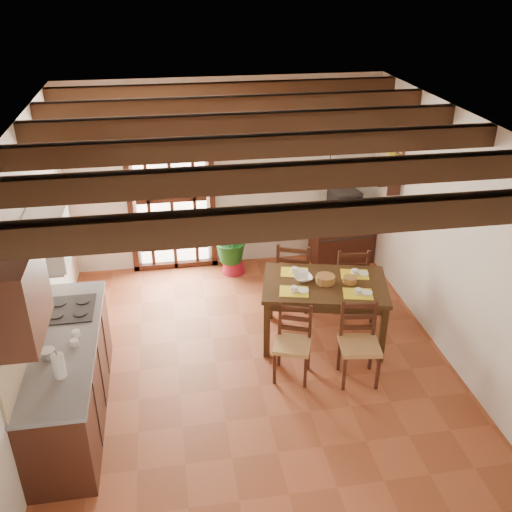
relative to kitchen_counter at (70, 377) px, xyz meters
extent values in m
plane|color=brown|center=(1.96, 0.60, -0.47)|extent=(5.00, 5.00, 0.00)
cube|color=silver|center=(1.96, 3.10, 0.93)|extent=(4.50, 0.02, 2.80)
cube|color=silver|center=(1.96, -1.90, 0.93)|extent=(4.50, 0.02, 2.80)
cube|color=silver|center=(-0.29, 0.60, 0.93)|extent=(0.02, 5.00, 2.80)
cube|color=silver|center=(4.21, 0.60, 0.93)|extent=(0.02, 5.00, 2.80)
cube|color=white|center=(1.96, 0.60, 2.33)|extent=(4.50, 5.00, 0.02)
cube|color=black|center=(1.96, -1.50, 2.22)|extent=(4.50, 0.14, 0.20)
cube|color=black|center=(1.96, -0.66, 2.22)|extent=(4.50, 0.14, 0.20)
cube|color=black|center=(1.96, 0.18, 2.22)|extent=(4.50, 0.14, 0.20)
cube|color=black|center=(1.96, 1.02, 2.22)|extent=(4.50, 0.14, 0.20)
cube|color=black|center=(1.96, 1.86, 2.22)|extent=(4.50, 0.14, 0.20)
cube|color=black|center=(1.96, 2.70, 2.22)|extent=(4.50, 0.14, 0.20)
cube|color=white|center=(1.16, 3.09, 0.63)|extent=(1.01, 0.02, 2.11)
cube|color=#361911|center=(1.16, 3.04, 1.77)|extent=(1.26, 0.10, 0.08)
cube|color=#361911|center=(0.57, 3.04, 0.63)|extent=(0.08, 0.10, 2.28)
cube|color=#361911|center=(1.75, 3.04, 0.63)|extent=(0.08, 0.10, 2.28)
cube|color=#361911|center=(1.16, 3.02, 0.63)|extent=(1.01, 0.03, 2.02)
cube|color=#361911|center=(0.01, 0.00, -0.03)|extent=(0.60, 2.20, 0.88)
cube|color=slate|center=(0.01, 0.00, 0.43)|extent=(0.64, 2.25, 0.04)
cube|color=tan|center=(-0.28, 0.00, 0.66)|extent=(0.02, 2.20, 0.50)
cube|color=#361911|center=(-0.12, -0.70, 1.38)|extent=(0.35, 0.80, 0.70)
cube|color=white|center=(-0.09, 0.55, 1.28)|extent=(0.38, 0.60, 0.50)
cube|color=silver|center=(-0.09, 0.55, 1.01)|extent=(0.32, 0.55, 0.04)
cube|color=black|center=(0.01, 0.55, 0.45)|extent=(0.50, 0.55, 0.02)
cylinder|color=white|center=(0.06, -0.55, 0.56)|extent=(0.11, 0.11, 0.24)
cylinder|color=silver|center=(-0.09, -0.25, 0.48)|extent=(0.14, 0.14, 0.10)
cube|color=#352311|center=(2.86, 0.87, 0.29)|extent=(1.63, 1.25, 0.05)
cube|color=#352311|center=(2.86, 0.87, 0.21)|extent=(1.47, 1.12, 0.10)
cube|color=#352311|center=(3.60, 1.11, -0.11)|extent=(0.09, 0.09, 0.74)
cube|color=#352311|center=(2.31, 1.42, -0.11)|extent=(0.09, 0.09, 0.74)
cube|color=#352311|center=(3.41, 0.32, -0.11)|extent=(0.09, 0.09, 0.74)
cube|color=#352311|center=(2.12, 0.63, -0.11)|extent=(0.09, 0.09, 0.74)
cube|color=#B1834B|center=(2.33, 0.22, -0.05)|extent=(0.50, 0.49, 0.05)
cube|color=#361911|center=(2.39, 0.37, 0.17)|extent=(0.38, 0.17, 0.43)
cube|color=#361911|center=(2.33, 0.22, -0.26)|extent=(0.48, 0.46, 0.42)
cube|color=#B1834B|center=(3.04, 0.05, -0.02)|extent=(0.47, 0.46, 0.05)
cube|color=#361911|center=(3.06, 0.22, 0.21)|extent=(0.42, 0.09, 0.46)
cube|color=#361911|center=(3.04, 0.05, -0.25)|extent=(0.45, 0.43, 0.45)
cube|color=#B1834B|center=(2.69, 1.69, 0.01)|extent=(0.57, 0.56, 0.05)
cube|color=#361911|center=(2.62, 1.52, 0.26)|extent=(0.43, 0.20, 0.49)
cube|color=#361911|center=(2.69, 1.69, -0.23)|extent=(0.55, 0.54, 0.48)
cube|color=#B1834B|center=(3.39, 1.52, -0.01)|extent=(0.48, 0.46, 0.05)
cube|color=#361911|center=(3.37, 1.35, 0.22)|extent=(0.43, 0.09, 0.47)
cube|color=#361911|center=(3.39, 1.52, -0.24)|extent=(0.46, 0.44, 0.46)
cube|color=yellow|center=(2.50, 0.64, 0.35)|extent=(0.33, 0.25, 0.01)
cube|color=yellow|center=(3.22, 0.64, 0.35)|extent=(0.33, 0.25, 0.01)
cube|color=yellow|center=(2.50, 1.10, 0.35)|extent=(0.33, 0.25, 0.01)
cube|color=yellow|center=(3.22, 1.10, 0.35)|extent=(0.33, 0.25, 0.01)
cylinder|color=olive|center=(2.86, 0.87, 0.40)|extent=(0.23, 0.23, 0.09)
imported|color=white|center=(2.62, 0.98, 0.34)|extent=(0.22, 0.22, 0.05)
cube|color=#361911|center=(3.69, 2.83, -0.08)|extent=(0.97, 0.52, 0.79)
cube|color=black|center=(3.69, 2.83, 0.51)|extent=(0.46, 0.43, 0.35)
cube|color=black|center=(3.69, 2.64, 0.51)|extent=(0.33, 0.07, 0.26)
cube|color=white|center=(3.46, 3.08, 1.28)|extent=(0.25, 0.03, 0.32)
cone|color=maroon|center=(2.00, 2.75, -0.36)|extent=(0.36, 0.36, 0.22)
imported|color=#144C19|center=(2.00, 2.75, 0.10)|extent=(2.10, 1.93, 1.96)
cube|color=#361911|center=(4.10, 2.20, 1.08)|extent=(0.20, 0.42, 0.03)
cube|color=#361911|center=(4.10, 2.03, 0.99)|extent=(0.18, 0.03, 0.18)
cube|color=#361911|center=(4.10, 2.37, 0.99)|extent=(0.18, 0.03, 0.18)
imported|color=#B2BFB2|center=(4.10, 2.20, 1.18)|extent=(0.15, 0.15, 0.15)
sphere|color=yellow|center=(4.10, 2.20, 1.39)|extent=(0.14, 0.14, 0.14)
cylinder|color=#144C19|center=(4.10, 2.20, 1.24)|extent=(0.01, 0.01, 0.28)
cube|color=brown|center=(4.18, 2.20, 1.58)|extent=(0.03, 0.32, 0.32)
cube|color=#C3B292|center=(4.17, 2.20, 1.58)|extent=(0.01, 0.26, 0.26)
cylinder|color=black|center=(2.86, 0.97, 1.98)|extent=(0.01, 0.01, 0.70)
cone|color=beige|center=(2.86, 0.97, 1.61)|extent=(0.36, 0.36, 0.14)
sphere|color=#FFD88C|center=(2.86, 0.97, 1.53)|extent=(0.09, 0.09, 0.09)
camera|label=1|loc=(1.10, -4.74, 3.69)|focal=40.00mm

